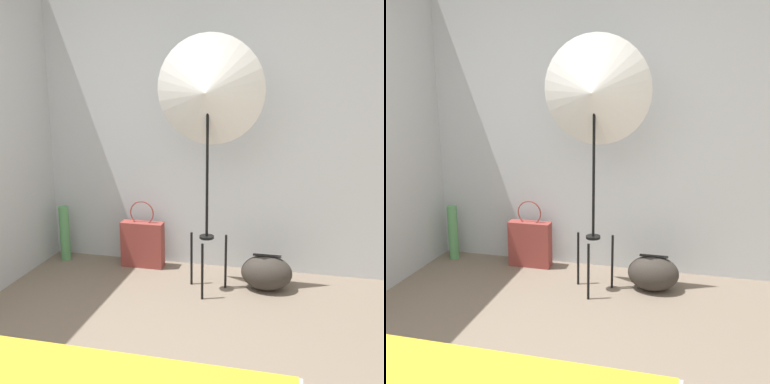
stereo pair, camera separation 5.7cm
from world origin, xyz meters
The scene contains 5 objects.
wall_back centered at (0.00, 2.42, 1.30)m, with size 8.00×0.05×2.60m.
photo_umbrella centered at (0.43, 1.85, 1.59)m, with size 0.85×0.32×2.03m.
tote_bag centered at (-0.24, 2.23, 0.22)m, with size 0.39×0.12×0.63m.
duffel_bag centered at (0.91, 1.98, 0.15)m, with size 0.42×0.29×0.30m.
paper_roll centered at (-1.03, 2.22, 0.26)m, with size 0.09×0.09×0.53m.
Camera 2 is at (1.15, -1.50, 1.62)m, focal length 42.00 mm.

